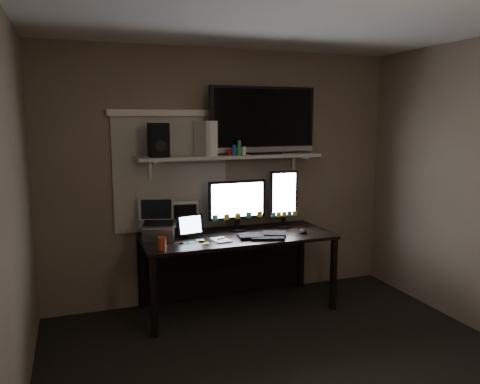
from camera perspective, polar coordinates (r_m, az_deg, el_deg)
name	(u,v)px	position (r m, az deg, el deg)	size (l,w,h in m)	color
ceiling	(315,7)	(3.10, 9.15, 21.42)	(3.60, 3.60, 0.00)	silver
back_wall	(225,176)	(4.72, -1.86, 1.93)	(3.60, 3.60, 0.00)	brown
left_wall	(3,230)	(2.74, -26.88, -4.18)	(3.60, 3.60, 0.00)	brown
window_blinds	(171,174)	(4.56, -8.40, 2.22)	(1.10, 0.02, 1.10)	#BBB4A8
desk	(233,250)	(4.62, -0.84, -7.04)	(1.80, 0.75, 0.73)	black
wall_shelf	(230,156)	(4.53, -1.18, 4.37)	(1.80, 0.35, 0.03)	#BAB9B4
monitor_landscape	(237,205)	(4.59, -0.35, -1.61)	(0.58, 0.06, 0.51)	black
monitor_portrait	(284,199)	(4.74, 5.33, -0.83)	(0.29, 0.06, 0.59)	black
keyboard	(263,235)	(4.40, 2.76, -5.28)	(0.47, 0.18, 0.03)	black
mouse	(303,231)	(4.57, 7.65, -4.75)	(0.07, 0.11, 0.04)	black
notepad	(221,240)	(4.27, -2.33, -5.87)	(0.14, 0.19, 0.01)	white
tablet	(190,226)	(4.37, -6.10, -4.15)	(0.25, 0.10, 0.22)	black
file_sorter	(184,217)	(4.56, -6.85, -3.08)	(0.24, 0.11, 0.30)	black
laptop	(159,220)	(4.33, -9.90, -3.41)	(0.32, 0.26, 0.36)	#ABACB0
cup	(162,243)	(4.01, -9.52, -6.21)	(0.08, 0.08, 0.11)	#9C381C
sticky_notes	(188,241)	(4.26, -6.30, -6.00)	(0.30, 0.22, 0.00)	yellow
tv	(263,120)	(4.65, 2.80, 8.72)	(1.09, 0.20, 0.66)	black
game_console	(206,138)	(4.46, -4.22, 6.56)	(0.08, 0.27, 0.33)	silver
speaker	(158,140)	(4.32, -9.92, 6.26)	(0.17, 0.21, 0.31)	black
bottles	(237,148)	(4.46, -0.41, 5.39)	(0.22, 0.05, 0.14)	#A50F0C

